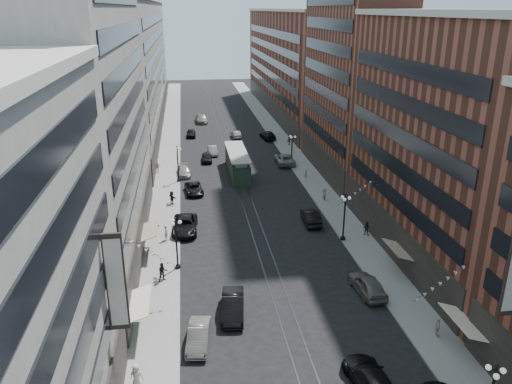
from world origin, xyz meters
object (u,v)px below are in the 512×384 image
car_2 (185,225)px  pedestrian_extra_2 (324,194)px  car_4 (368,284)px  car_8 (184,171)px  car_11 (284,159)px  car_9 (191,133)px  car_extra_0 (201,119)px  car_6 (371,379)px  lamppost_sw_far (176,241)px  lamppost_se_mid (292,149)px  pedestrian_6 (158,167)px  car_1 (198,336)px  pedestrian_7 (366,228)px  pedestrian_extra_0 (172,198)px  pedestrian_4 (438,327)px  streetcar (237,163)px  car_7 (194,189)px  pedestrian_8 (306,173)px  car_5 (233,306)px  car_extra_1 (212,151)px  car_10 (311,217)px  lamppost_sw_mid (178,163)px  pedestrian_2 (163,272)px  car_12 (268,135)px  pedestrian_9 (289,141)px  pedestrian_5 (153,227)px  lamppost_se_far (344,215)px  car_14 (236,134)px

car_2 → pedestrian_extra_2: pedestrian_extra_2 is taller
car_4 → car_8: (-16.49, 37.09, -0.18)m
car_11 → pedestrian_extra_2: bearing=98.1°
car_9 → car_extra_0: size_ratio=0.73×
car_4 → car_6: size_ratio=0.87×
car_2 → car_11: (16.80, 25.02, 0.02)m
lamppost_sw_far → lamppost_se_mid: bearing=60.1°
pedestrian_6 → car_11: bearing=-168.7°
car_1 → car_9: size_ratio=1.02×
pedestrian_7 → pedestrian_extra_0: 25.71m
car_1 → pedestrian_4: pedestrian_4 is taller
streetcar → car_6: streetcar is taller
car_7 → pedestrian_8: size_ratio=3.20×
car_5 → car_extra_1: size_ratio=1.19×
car_7 → pedestrian_6: 11.57m
lamppost_sw_far → car_10: 18.62m
lamppost_sw_mid → pedestrian_2: 29.41m
pedestrian_2 → pedestrian_7: bearing=0.2°
car_extra_0 → car_4: bearing=-83.0°
lamppost_sw_far → car_5: 10.09m
car_8 → car_12: bearing=47.9°
car_4 → pedestrian_9: size_ratio=2.90×
pedestrian_4 → pedestrian_extra_0: (-21.34, 31.80, 0.12)m
lamppost_se_mid → car_7: size_ratio=1.11×
car_11 → pedestrian_9: 11.90m
car_12 → car_2: bearing=62.1°
pedestrian_5 → pedestrian_2: bearing=-107.2°
pedestrian_2 → pedestrian_7: 23.88m
car_10 → pedestrian_5: 18.85m
lamppost_se_far → lamppost_sw_mid: bearing=128.7°
pedestrian_5 → pedestrian_extra_2: pedestrian_5 is taller
streetcar → pedestrian_6: streetcar is taller
pedestrian_6 → car_extra_0: size_ratio=0.27×
lamppost_sw_far → lamppost_se_far: size_ratio=1.00×
car_2 → pedestrian_4: size_ratio=3.93×
car_6 → pedestrian_6: size_ratio=3.54×
car_12 → pedestrian_6: bearing=36.2°
car_5 → car_extra_0: 77.09m
pedestrian_extra_2 → car_5: bearing=-21.8°
lamppost_sw_mid → car_14: bearing=66.4°
car_10 → car_12: bearing=-89.4°
lamppost_se_mid → car_4: 39.01m
car_6 → car_14: size_ratio=1.38×
car_8 → pedestrian_extra_0: 12.51m
car_9 → car_2: bearing=-90.2°
lamppost_se_mid → pedestrian_8: lamppost_se_mid is taller
pedestrian_6 → pedestrian_extra_0: bearing=105.8°
streetcar → pedestrian_4: 45.33m
pedestrian_4 → pedestrian_extra_0: bearing=50.4°
lamppost_se_mid → pedestrian_8: 6.75m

